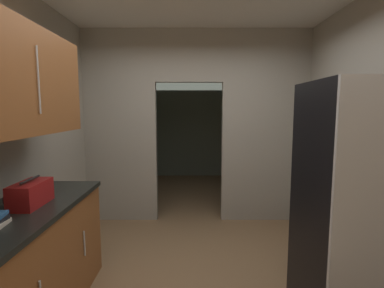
{
  "coord_description": "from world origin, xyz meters",
  "views": [
    {
      "loc": [
        -0.06,
        -2.4,
        1.62
      ],
      "look_at": [
        -0.05,
        0.84,
        1.23
      ],
      "focal_mm": 27.24,
      "sensor_mm": 36.0,
      "label": 1
    }
  ],
  "objects": [
    {
      "name": "kitchen_partition",
      "position": [
        0.03,
        1.79,
        1.47
      ],
      "size": [
        3.19,
        0.12,
        2.73
      ],
      "color": "#9E998C",
      "rests_on": "ground"
    },
    {
      "name": "boombox",
      "position": [
        -1.26,
        -0.31,
        1.0
      ],
      "size": [
        0.19,
        0.36,
        0.2
      ],
      "color": "maroon",
      "rests_on": "lower_cabinet_run"
    },
    {
      "name": "upper_cabinet_counterside",
      "position": [
        -1.29,
        -0.39,
        1.82
      ],
      "size": [
        0.36,
        1.49,
        0.76
      ],
      "color": "brown"
    },
    {
      "name": "adjoining_room_shell",
      "position": [
        0.0,
        3.75,
        1.36
      ],
      "size": [
        3.19,
        2.94,
        2.73
      ],
      "color": "gray",
      "rests_on": "ground"
    },
    {
      "name": "lower_cabinet_run",
      "position": [
        -1.29,
        -0.39,
        0.46
      ],
      "size": [
        0.62,
        1.65,
        0.91
      ],
      "color": "brown",
      "rests_on": "ground"
    },
    {
      "name": "refrigerator",
      "position": [
        1.18,
        -0.38,
        0.91
      ],
      "size": [
        0.81,
        0.76,
        1.82
      ],
      "color": "black",
      "rests_on": "ground"
    }
  ]
}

